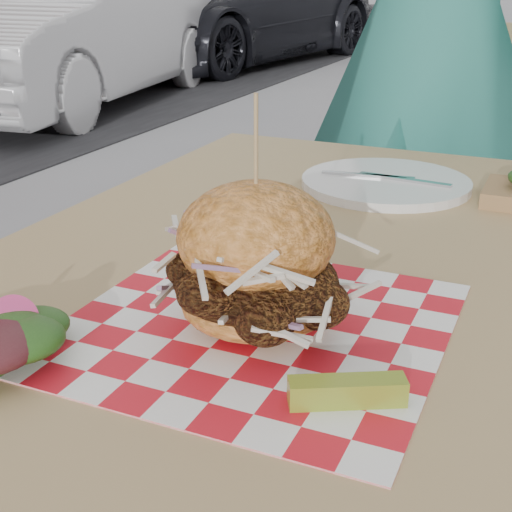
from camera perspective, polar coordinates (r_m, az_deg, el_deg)
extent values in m
imported|color=#2B7D71|center=(1.79, 13.63, 15.99)|extent=(0.71, 0.51, 1.81)
imported|color=silver|center=(6.25, -14.45, 17.09)|extent=(1.77, 3.78, 1.20)
imported|color=black|center=(8.98, -1.32, 19.45)|extent=(2.59, 4.77, 1.31)
cube|color=tan|center=(0.87, 4.73, -1.55)|extent=(0.80, 1.20, 0.04)
cylinder|color=#333338|center=(1.60, -0.72, -4.76)|extent=(0.05, 0.05, 0.71)
cube|color=tan|center=(1.88, 14.65, 1.82)|extent=(0.44, 0.44, 0.04)
cube|color=tan|center=(2.00, 16.69, 10.31)|extent=(0.42, 0.06, 0.50)
cylinder|color=#333338|center=(1.86, 7.23, -5.80)|extent=(0.03, 0.03, 0.43)
cylinder|color=#333338|center=(1.79, 18.22, -8.02)|extent=(0.03, 0.03, 0.43)
cylinder|color=#333338|center=(2.17, 10.54, -1.76)|extent=(0.03, 0.03, 0.43)
cube|color=red|center=(0.71, 0.00, -5.57)|extent=(0.36, 0.36, 0.00)
ellipsoid|color=#E58D40|center=(0.69, 0.00, -3.62)|extent=(0.15, 0.15, 0.05)
ellipsoid|color=brown|center=(0.69, 0.00, -2.11)|extent=(0.16, 0.15, 0.08)
ellipsoid|color=#E58D40|center=(0.67, 0.00, 1.52)|extent=(0.15, 0.15, 0.10)
cylinder|color=tan|center=(0.64, 0.00, 7.96)|extent=(0.00, 0.00, 0.11)
cube|color=#9BA931|center=(0.59, 7.31, -10.69)|extent=(0.09, 0.06, 0.02)
ellipsoid|color=#3F1419|center=(0.67, -18.85, -7.19)|extent=(0.08, 0.08, 0.03)
ellipsoid|color=#184012|center=(0.69, -18.27, -6.33)|extent=(0.08, 0.08, 0.03)
ellipsoid|color=#184012|center=(0.70, -19.05, -5.69)|extent=(0.08, 0.08, 0.03)
cylinder|color=#E53F86|center=(0.68, -18.77, -4.73)|extent=(0.05, 0.05, 0.04)
cylinder|color=white|center=(1.17, 10.34, 5.78)|extent=(0.27, 0.27, 0.01)
cube|color=silver|center=(1.17, 8.94, 6.39)|extent=(0.15, 0.03, 0.00)
cube|color=silver|center=(1.16, 11.81, 6.01)|extent=(0.15, 0.03, 0.00)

